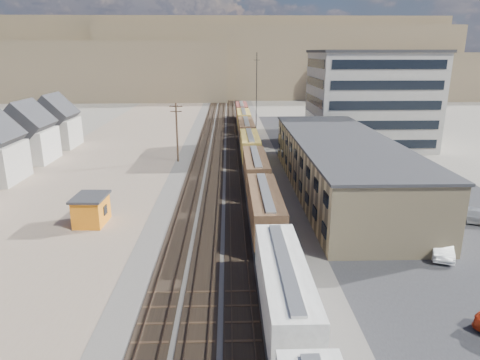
{
  "coord_description": "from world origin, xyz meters",
  "views": [
    {
      "loc": [
        0.15,
        -29.38,
        17.98
      ],
      "look_at": [
        1.53,
        20.71,
        3.0
      ],
      "focal_mm": 32.0,
      "sensor_mm": 36.0,
      "label": 1
    }
  ],
  "objects_px": {
    "utility_pole_north": "(177,131)",
    "parked_car_blue": "(342,152)",
    "parked_car_silver": "(478,216)",
    "parked_car_white": "(442,247)",
    "maintenance_shed": "(91,210)",
    "freight_train": "(252,156)"
  },
  "relations": [
    {
      "from": "maintenance_shed",
      "to": "parked_car_blue",
      "type": "bearing_deg",
      "value": 40.77
    },
    {
      "from": "maintenance_shed",
      "to": "parked_car_white",
      "type": "distance_m",
      "value": 35.54
    },
    {
      "from": "freight_train",
      "to": "maintenance_shed",
      "type": "xyz_separation_m",
      "value": [
        -18.6,
        -19.52,
        -1.15
      ]
    },
    {
      "from": "maintenance_shed",
      "to": "parked_car_white",
      "type": "height_order",
      "value": "maintenance_shed"
    },
    {
      "from": "utility_pole_north",
      "to": "parked_car_blue",
      "type": "xyz_separation_m",
      "value": [
        29.11,
        3.05,
        -4.51
      ]
    },
    {
      "from": "utility_pole_north",
      "to": "parked_car_blue",
      "type": "relative_size",
      "value": 1.76
    },
    {
      "from": "parked_car_blue",
      "to": "freight_train",
      "type": "bearing_deg",
      "value": 153.28
    },
    {
      "from": "freight_train",
      "to": "utility_pole_north",
      "type": "distance_m",
      "value": 14.87
    },
    {
      "from": "utility_pole_north",
      "to": "parked_car_silver",
      "type": "relative_size",
      "value": 1.79
    },
    {
      "from": "utility_pole_north",
      "to": "maintenance_shed",
      "type": "height_order",
      "value": "utility_pole_north"
    },
    {
      "from": "parked_car_silver",
      "to": "parked_car_white",
      "type": "bearing_deg",
      "value": 156.2
    },
    {
      "from": "parked_car_blue",
      "to": "parked_car_silver",
      "type": "bearing_deg",
      "value": -137.98
    },
    {
      "from": "utility_pole_north",
      "to": "parked_car_white",
      "type": "height_order",
      "value": "utility_pole_north"
    },
    {
      "from": "parked_car_silver",
      "to": "parked_car_blue",
      "type": "distance_m",
      "value": 32.3
    },
    {
      "from": "utility_pole_north",
      "to": "parked_car_silver",
      "type": "bearing_deg",
      "value": -38.56
    },
    {
      "from": "parked_car_silver",
      "to": "utility_pole_north",
      "type": "bearing_deg",
      "value": 73.24
    },
    {
      "from": "parked_car_white",
      "to": "maintenance_shed",
      "type": "bearing_deg",
      "value": -173.99
    },
    {
      "from": "utility_pole_north",
      "to": "parked_car_white",
      "type": "bearing_deg",
      "value": -51.94
    },
    {
      "from": "freight_train",
      "to": "parked_car_blue",
      "type": "relative_size",
      "value": 21.1
    },
    {
      "from": "freight_train",
      "to": "parked_car_white",
      "type": "xyz_separation_m",
      "value": [
        15.89,
        -28.04,
        -1.96
      ]
    },
    {
      "from": "maintenance_shed",
      "to": "parked_car_silver",
      "type": "bearing_deg",
      "value": -1.44
    },
    {
      "from": "utility_pole_north",
      "to": "parked_car_white",
      "type": "relative_size",
      "value": 1.98
    }
  ]
}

